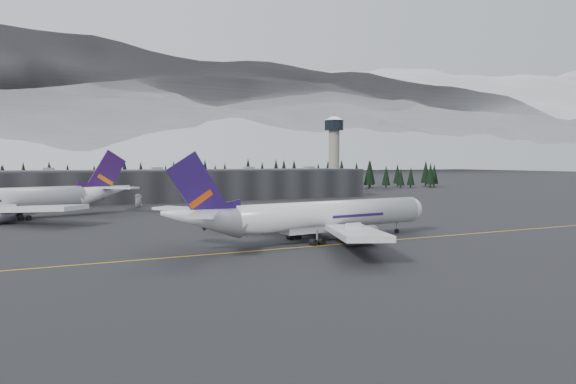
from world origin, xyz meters
name	(u,v)px	position (x,y,z in m)	size (l,w,h in m)	color
ground	(331,243)	(0.00, 0.00, 0.00)	(1400.00, 1400.00, 0.00)	black
taxiline	(336,244)	(0.00, -2.00, 0.01)	(400.00, 0.40, 0.02)	gold
terminal	(182,185)	(0.00, 125.00, 6.30)	(160.00, 30.00, 12.60)	black
control_tower	(334,146)	(75.00, 128.00, 23.41)	(10.00, 10.00, 37.70)	gray
treeline	(163,179)	(0.00, 162.00, 7.50)	(360.00, 20.00, 15.00)	black
mountain_ridge	(77,169)	(0.00, 1000.00, 0.00)	(4400.00, 900.00, 420.00)	white
jet_main	(310,217)	(-2.89, 3.26, 5.04)	(60.76, 55.84, 17.88)	silver
jet_parked	(14,199)	(-58.98, 73.09, 5.55)	(65.50, 59.41, 19.69)	silver
gse_vehicle_a	(138,205)	(-21.74, 98.29, 0.64)	(2.12, 4.60, 1.28)	silver
gse_vehicle_b	(210,200)	(7.14, 108.15, 0.79)	(1.86, 4.62, 1.57)	white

